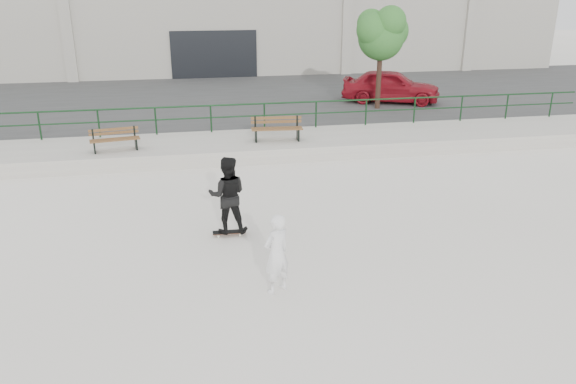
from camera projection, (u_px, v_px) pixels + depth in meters
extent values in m
plane|color=beige|center=(295.00, 283.00, 11.34)|extent=(120.00, 120.00, 0.00)
cube|color=#AEA79F|center=(242.00, 146.00, 20.01)|extent=(30.00, 3.00, 0.50)
cube|color=#383838|center=(223.00, 101.00, 27.84)|extent=(60.00, 14.00, 0.50)
cylinder|color=#13361A|center=(238.00, 105.00, 20.77)|extent=(28.00, 0.06, 0.06)
cylinder|color=#13361A|center=(238.00, 117.00, 20.93)|extent=(28.00, 0.05, 0.05)
cylinder|color=#13361A|center=(40.00, 126.00, 19.73)|extent=(0.06, 0.06, 1.00)
cylinder|color=#13361A|center=(99.00, 124.00, 20.08)|extent=(0.06, 0.06, 1.00)
cylinder|color=#13361A|center=(156.00, 121.00, 20.42)|extent=(0.06, 0.06, 1.00)
cylinder|color=#13361A|center=(211.00, 119.00, 20.77)|extent=(0.06, 0.06, 1.00)
cylinder|color=#13361A|center=(264.00, 117.00, 21.12)|extent=(0.06, 0.06, 1.00)
cylinder|color=#13361A|center=(316.00, 115.00, 21.47)|extent=(0.06, 0.06, 1.00)
cylinder|color=#13361A|center=(366.00, 113.00, 21.82)|extent=(0.06, 0.06, 1.00)
cylinder|color=#13361A|center=(414.00, 110.00, 22.17)|extent=(0.06, 0.06, 1.00)
cylinder|color=#13361A|center=(461.00, 109.00, 22.52)|extent=(0.06, 0.06, 1.00)
cylinder|color=#13361A|center=(507.00, 107.00, 22.87)|extent=(0.06, 0.06, 1.00)
cylinder|color=#13361A|center=(551.00, 105.00, 23.22)|extent=(0.06, 0.06, 1.00)
cube|color=#AEAB9C|center=(205.00, 10.00, 39.44)|extent=(44.00, 16.00, 8.00)
cube|color=black|center=(214.00, 59.00, 32.86)|extent=(5.00, 0.15, 3.20)
cube|color=#AEAB9C|center=(67.00, 34.00, 30.90)|extent=(0.60, 0.25, 6.20)
cube|color=#AEAB9C|center=(347.00, 30.00, 33.69)|extent=(0.60, 0.25, 6.20)
cube|color=#AEAB9C|center=(470.00, 28.00, 35.08)|extent=(0.60, 0.25, 6.20)
cube|color=brown|center=(115.00, 141.00, 18.33)|extent=(1.59, 0.37, 0.04)
cube|color=brown|center=(115.00, 139.00, 18.47)|extent=(1.59, 0.37, 0.04)
cube|color=brown|center=(115.00, 138.00, 18.61)|extent=(1.59, 0.37, 0.04)
cube|color=brown|center=(114.00, 133.00, 18.62)|extent=(1.58, 0.30, 0.09)
cube|color=brown|center=(113.00, 129.00, 18.58)|extent=(1.58, 0.30, 0.09)
cube|color=black|center=(94.00, 147.00, 18.33)|extent=(0.13, 0.45, 0.37)
cube|color=black|center=(93.00, 135.00, 18.40)|extent=(0.06, 0.05, 0.37)
cube|color=black|center=(136.00, 143.00, 18.76)|extent=(0.13, 0.45, 0.37)
cube|color=black|center=(134.00, 131.00, 18.83)|extent=(0.06, 0.05, 0.37)
cube|color=brown|center=(277.00, 130.00, 19.50)|extent=(1.79, 0.26, 0.04)
cube|color=brown|center=(277.00, 129.00, 19.67)|extent=(1.79, 0.26, 0.04)
cube|color=brown|center=(276.00, 127.00, 19.84)|extent=(1.79, 0.26, 0.04)
cube|color=brown|center=(276.00, 122.00, 19.85)|extent=(1.79, 0.18, 0.10)
cube|color=brown|center=(276.00, 118.00, 19.80)|extent=(1.79, 0.18, 0.10)
cube|color=black|center=(256.00, 135.00, 19.67)|extent=(0.10, 0.50, 0.42)
cube|color=black|center=(255.00, 122.00, 19.77)|extent=(0.06, 0.05, 0.42)
cube|color=black|center=(298.00, 134.00, 19.82)|extent=(0.10, 0.50, 0.42)
cube|color=black|center=(297.00, 121.00, 19.92)|extent=(0.06, 0.05, 0.42)
cylinder|color=#3C271E|center=(379.00, 78.00, 24.55)|extent=(0.22, 0.22, 2.63)
sphere|color=#246324|center=(381.00, 37.00, 23.94)|extent=(1.97, 1.97, 1.97)
sphere|color=#246324|center=(391.00, 31.00, 24.26)|extent=(1.54, 1.54, 1.54)
sphere|color=#246324|center=(373.00, 30.00, 23.55)|extent=(1.43, 1.43, 1.43)
sphere|color=#246324|center=(391.00, 22.00, 23.35)|extent=(1.32, 1.32, 1.32)
sphere|color=#246324|center=(371.00, 23.00, 24.10)|extent=(1.21, 1.21, 1.21)
imported|color=maroon|center=(391.00, 86.00, 26.04)|extent=(4.80, 3.39, 1.52)
cube|color=black|center=(229.00, 232.00, 13.49)|extent=(0.79, 0.22, 0.02)
cube|color=brown|center=(229.00, 232.00, 13.50)|extent=(0.79, 0.22, 0.01)
cube|color=#9F9FA4|center=(218.00, 234.00, 13.47)|extent=(0.06, 0.16, 0.03)
cube|color=#9F9FA4|center=(240.00, 233.00, 13.54)|extent=(0.06, 0.16, 0.03)
cylinder|color=beige|center=(218.00, 236.00, 13.38)|extent=(0.06, 0.03, 0.06)
cylinder|color=beige|center=(218.00, 233.00, 13.56)|extent=(0.06, 0.03, 0.06)
cylinder|color=beige|center=(240.00, 235.00, 13.46)|extent=(0.06, 0.03, 0.06)
cylinder|color=beige|center=(240.00, 232.00, 13.64)|extent=(0.06, 0.03, 0.06)
imported|color=black|center=(228.00, 195.00, 13.16)|extent=(0.98, 0.81, 1.87)
imported|color=white|center=(277.00, 254.00, 10.77)|extent=(0.71, 0.64, 1.63)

